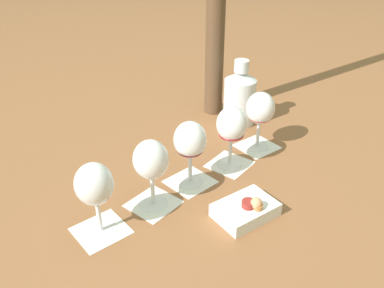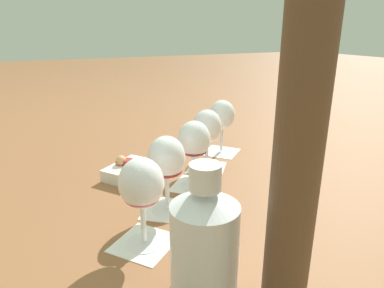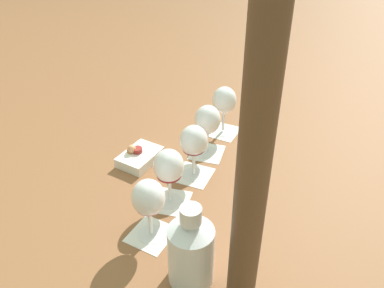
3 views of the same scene
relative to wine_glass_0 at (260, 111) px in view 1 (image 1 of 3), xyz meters
name	(u,v)px [view 1 (image 1 of 3)]	position (x,y,z in m)	size (l,w,h in m)	color
ground_plane	(192,182)	(0.18, 0.18, -0.12)	(8.00, 8.00, 0.00)	brown
tasting_card_0	(257,146)	(0.00, 0.00, -0.11)	(0.15, 0.15, 0.00)	white
tasting_card_1	(230,164)	(0.08, 0.10, -0.11)	(0.14, 0.15, 0.00)	white
tasting_card_2	(190,181)	(0.19, 0.18, -0.11)	(0.15, 0.15, 0.00)	white
tasting_card_3	(153,204)	(0.27, 0.28, -0.11)	(0.15, 0.15, 0.00)	white
tasting_card_4	(101,230)	(0.37, 0.37, -0.11)	(0.15, 0.15, 0.00)	white
wine_glass_0	(260,111)	(0.00, 0.00, 0.00)	(0.08, 0.08, 0.17)	white
wine_glass_1	(232,127)	(0.08, 0.10, 0.00)	(0.08, 0.08, 0.17)	white
wine_glass_2	(190,142)	(0.19, 0.18, 0.00)	(0.08, 0.08, 0.17)	white
wine_glass_3	(151,163)	(0.27, 0.28, 0.00)	(0.08, 0.08, 0.17)	white
wine_glass_4	(95,188)	(0.37, 0.37, 0.00)	(0.08, 0.08, 0.17)	white
ceramic_vase	(240,97)	(0.05, -0.15, -0.02)	(0.10, 0.10, 0.21)	silver
snack_dish	(246,209)	(0.06, 0.31, -0.10)	(0.16, 0.16, 0.06)	white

